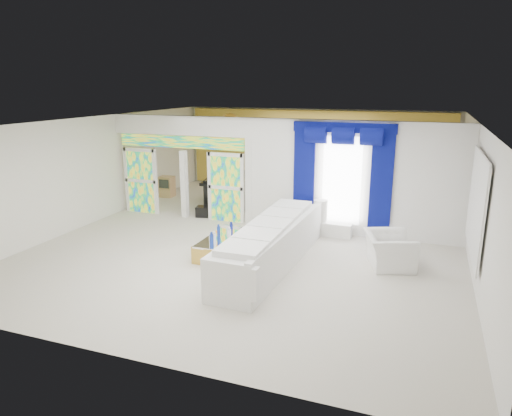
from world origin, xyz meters
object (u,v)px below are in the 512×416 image
at_px(console_table, 331,229).
at_px(white_sofa, 272,246).
at_px(armchair, 389,250).
at_px(grand_piano, 232,190).
at_px(coffee_table, 221,245).

bearing_deg(console_table, white_sofa, -108.59).
relative_size(armchair, grand_piano, 0.59).
xyz_separation_m(console_table, grand_piano, (-3.73, 2.17, 0.30)).
bearing_deg(console_table, coffee_table, -135.10).
height_order(white_sofa, armchair, white_sofa).
height_order(coffee_table, grand_piano, grand_piano).
distance_m(armchair, grand_piano, 6.57).
height_order(armchair, grand_piano, grand_piano).
relative_size(coffee_table, console_table, 1.64).
bearing_deg(white_sofa, armchair, 20.95).
bearing_deg(grand_piano, console_table, -42.05).
relative_size(coffee_table, armchair, 1.59).
xyz_separation_m(coffee_table, grand_piano, (-1.55, 4.34, 0.29)).
distance_m(console_table, armchair, 2.32).
relative_size(console_table, armchair, 0.97).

